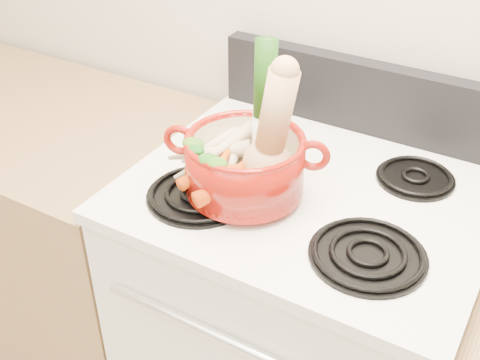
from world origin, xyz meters
The scene contains 26 objects.
stove_body centered at (0.00, 1.40, 0.46)m, with size 0.76×0.65×0.92m, color silver.
cooktop centered at (0.00, 1.40, 0.93)m, with size 0.78×0.67×0.03m, color white.
control_backsplash centered at (0.00, 1.70, 1.04)m, with size 0.76×0.05×0.18m, color black.
oven_handle centered at (0.00, 1.06, 0.78)m, with size 0.02×0.02×0.60m, color silver.
counter_left centered at (-1.07, 1.40, 0.45)m, with size 1.36×0.65×0.90m, color #946E46.
burner_front_left centered at (-0.19, 1.24, 0.96)m, with size 0.22×0.22×0.02m, color black.
burner_front_right centered at (0.19, 1.24, 0.96)m, with size 0.22×0.22×0.02m, color black.
burner_back_left centered at (-0.19, 1.54, 0.96)m, with size 0.17×0.17×0.02m, color black.
burner_back_right centered at (0.19, 1.54, 0.96)m, with size 0.17×0.17×0.02m, color black.
dutch_oven centered at (-0.11, 1.30, 1.03)m, with size 0.25×0.25×0.12m, color maroon.
pot_handle_left centered at (-0.24, 1.25, 1.07)m, with size 0.07×0.07×0.02m, color maroon.
pot_handle_right centered at (0.03, 1.34, 1.07)m, with size 0.07×0.07×0.02m, color maroon.
squash centered at (-0.07, 1.31, 1.12)m, with size 0.11×0.11×0.26m, color tan, non-canonical shape.
leek centered at (-0.10, 1.35, 1.14)m, with size 0.05×0.05×0.30m, color white.
ginger centered at (-0.08, 1.38, 1.01)m, with size 0.07×0.05×0.04m, color tan.
parsnip_0 centered at (-0.16, 1.31, 1.02)m, with size 0.04×0.04×0.20m, color beige.
parsnip_1 centered at (-0.19, 1.29, 1.02)m, with size 0.04×0.04×0.18m, color beige.
parsnip_2 centered at (-0.16, 1.33, 1.03)m, with size 0.04×0.04×0.19m, color beige.
parsnip_3 centered at (-0.20, 1.30, 1.03)m, with size 0.04×0.04×0.18m, color beige.
parsnip_4 centered at (-0.19, 1.35, 1.04)m, with size 0.05×0.05×0.23m, color beige.
parsnip_5 centered at (-0.17, 1.31, 1.05)m, with size 0.04×0.04×0.19m, color beige.
carrot_0 centered at (-0.10, 1.23, 1.01)m, with size 0.03×0.03×0.17m, color red.
carrot_1 centered at (-0.18, 1.25, 1.02)m, with size 0.03×0.03×0.13m, color #D6460A.
carrot_2 centered at (-0.11, 1.27, 1.03)m, with size 0.03×0.03×0.18m, color #CA510A.
carrot_3 centered at (-0.14, 1.26, 1.03)m, with size 0.03×0.03×0.16m, color #B84509.
carrot_4 centered at (-0.15, 1.26, 1.03)m, with size 0.03×0.03×0.16m, color #C95F0A.
Camera 1 is at (0.41, 0.39, 1.70)m, focal length 45.00 mm.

